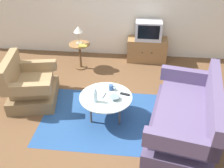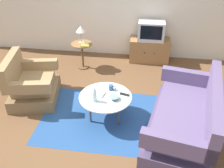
% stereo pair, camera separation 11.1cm
% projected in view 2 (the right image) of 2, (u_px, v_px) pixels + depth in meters
% --- Properties ---
extents(ground_plane, '(16.00, 16.00, 0.00)m').
position_uv_depth(ground_plane, '(101.00, 116.00, 4.33)').
color(ground_plane, brown).
extents(back_wall, '(9.00, 0.12, 2.70)m').
position_uv_depth(back_wall, '(119.00, 0.00, 5.73)').
color(back_wall, beige).
rests_on(back_wall, ground).
extents(area_rug, '(2.21, 1.60, 0.00)m').
position_uv_depth(area_rug, '(106.00, 118.00, 4.29)').
color(area_rug, navy).
rests_on(area_rug, ground).
extents(armchair, '(0.99, 1.10, 0.88)m').
position_uv_depth(armchair, '(31.00, 85.00, 4.62)').
color(armchair, brown).
rests_on(armchair, ground).
extents(couch, '(1.28, 2.00, 0.91)m').
position_uv_depth(couch, '(185.00, 119.00, 3.83)').
color(couch, '#4B3E5C').
rests_on(couch, ground).
extents(coffee_table, '(0.87, 0.87, 0.47)m').
position_uv_depth(coffee_table, '(105.00, 98.00, 4.06)').
color(coffee_table, '#B2C6C1').
rests_on(coffee_table, ground).
extents(side_table, '(0.47, 0.47, 0.60)m').
position_uv_depth(side_table, '(82.00, 50.00, 5.59)').
color(side_table, olive).
rests_on(side_table, ground).
extents(tv_stand, '(0.93, 0.47, 0.56)m').
position_uv_depth(tv_stand, '(149.00, 50.00, 5.96)').
color(tv_stand, olive).
rests_on(tv_stand, ground).
extents(television, '(0.60, 0.42, 0.44)m').
position_uv_depth(television, '(151.00, 31.00, 5.67)').
color(television, '#B7B7BC').
rests_on(television, tv_stand).
extents(table_lamp, '(0.21, 0.21, 0.39)m').
position_uv_depth(table_lamp, '(81.00, 30.00, 5.35)').
color(table_lamp, '#9E937A').
rests_on(table_lamp, side_table).
extents(vase, '(0.07, 0.07, 0.26)m').
position_uv_depth(vase, '(94.00, 95.00, 3.86)').
color(vase, silver).
rests_on(vase, coffee_table).
extents(mug, '(0.13, 0.08, 0.09)m').
position_uv_depth(mug, '(111.00, 87.00, 4.17)').
color(mug, '#335184').
rests_on(mug, coffee_table).
extents(bowl, '(0.16, 0.16, 0.05)m').
position_uv_depth(bowl, '(114.00, 98.00, 3.96)').
color(bowl, slate).
rests_on(bowl, coffee_table).
extents(tv_remote_dark, '(0.16, 0.09, 0.02)m').
position_uv_depth(tv_remote_dark, '(125.00, 94.00, 4.07)').
color(tv_remote_dark, black).
rests_on(tv_remote_dark, coffee_table).
extents(tv_remote_silver, '(0.08, 0.18, 0.02)m').
position_uv_depth(tv_remote_silver, '(103.00, 95.00, 4.06)').
color(tv_remote_silver, '#B2B2B7').
rests_on(tv_remote_silver, coffee_table).
extents(book, '(0.19, 0.17, 0.03)m').
position_uv_depth(book, '(85.00, 45.00, 5.37)').
color(book, olive).
rests_on(book, side_table).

